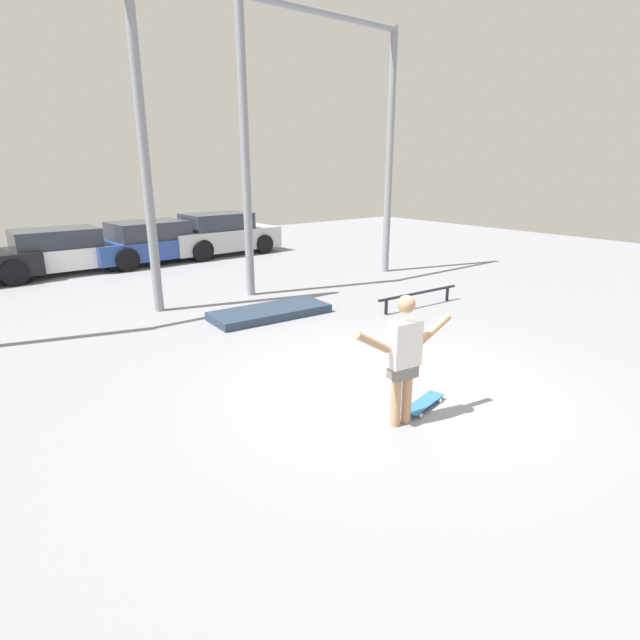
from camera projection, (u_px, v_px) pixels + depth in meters
name	position (u px, v px, depth m)	size (l,w,h in m)	color
ground_plane	(394.00, 387.00, 7.12)	(36.00, 36.00, 0.00)	gray
skateboarder	(404.00, 355.00, 5.86)	(1.42, 0.26, 1.62)	tan
skateboard	(423.00, 403.00, 6.51)	(0.80, 0.37, 0.08)	#2D66B2
manual_pad	(270.00, 312.00, 10.47)	(2.49, 1.01, 0.17)	#28384C
grind_rail	(418.00, 295.00, 11.07)	(2.35, 0.17, 0.36)	black
canopy_support_left	(3.00, 114.00, 8.39)	(4.84, 0.20, 6.54)	gray
canopy_support_right	(325.00, 131.00, 12.49)	(4.84, 0.20, 6.54)	gray
parked_car_white	(62.00, 251.00, 14.60)	(4.09, 1.91, 1.30)	white
parked_car_blue	(153.00, 242.00, 16.17)	(4.22, 2.17, 1.34)	#284793
parked_car_silver	(221.00, 235.00, 17.63)	(4.11, 2.00, 1.45)	#B7BABF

